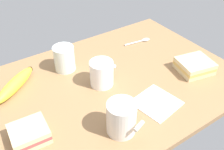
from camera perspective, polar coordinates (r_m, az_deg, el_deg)
name	(u,v)px	position (r cm, az deg, el deg)	size (l,w,h in cm)	color
tabletop	(112,84)	(91.74, 0.00, -1.98)	(90.00, 64.00, 2.00)	#936D47
coffee_mug_black	(121,118)	(71.41, 2.13, -9.48)	(8.35, 10.72, 10.16)	silver
coffee_mug_milky	(102,73)	(87.42, -2.33, 0.46)	(10.43, 8.11, 9.16)	white
sandwich_main	(195,66)	(99.91, 17.95, 1.97)	(13.89, 12.97, 4.40)	beige
sandwich_side	(29,134)	(75.06, -17.97, -12.36)	(10.53, 9.60, 4.40)	beige
glass_of_milk	(64,59)	(96.35, -10.59, 3.51)	(7.73, 7.73, 9.55)	silver
banana	(15,84)	(92.69, -20.83, -1.98)	(18.31, 15.55, 4.19)	yellow
spoon	(141,41)	(114.96, 6.53, 7.60)	(12.69, 3.12, 0.80)	silver
paper_napkin	(156,103)	(84.09, 9.90, -6.08)	(12.82, 12.82, 0.30)	white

